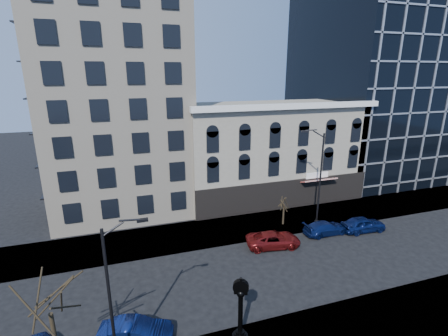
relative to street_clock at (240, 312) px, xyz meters
name	(u,v)px	position (x,y,z in m)	size (l,w,h in m)	color
ground	(216,282)	(0.22, 6.00, -2.08)	(160.00, 160.00, 0.00)	black
sidewalk_far	(193,234)	(0.22, 14.00, -2.02)	(160.00, 6.00, 0.12)	gray
cream_tower	(111,38)	(-5.89, 24.88, 17.24)	(15.90, 15.40, 42.50)	beige
victorian_row	(269,151)	(12.23, 21.89, 3.91)	(22.60, 11.19, 12.50)	gray
glass_office	(375,84)	(32.22, 26.91, 11.92)	(20.00, 20.15, 28.00)	black
street_clock	(240,312)	(0.00, 0.00, 0.00)	(0.98, 0.98, 4.34)	black
street_lamp_near	(119,258)	(-6.45, 0.02, 4.87)	(2.34, 0.36, 9.05)	black
street_lamp_far	(315,153)	(12.55, 12.28, 5.93)	(2.58, 1.23, 10.46)	black
bare_tree_near	(47,296)	(-9.78, -0.24, 3.69)	(4.35, 4.35, 7.48)	#322819
bare_tree_far	(284,200)	(9.92, 13.19, 0.83)	(2.16, 2.16, 3.71)	#322819
car_near_b	(136,332)	(-6.04, 1.83, -1.35)	(1.54, 4.42, 1.46)	#0C194C
car_far_a	(273,240)	(6.93, 9.49, -1.38)	(2.34, 5.06, 1.41)	maroon
car_far_b	(326,228)	(13.05, 10.08, -1.41)	(1.88, 4.62, 1.34)	#0C194C
car_far_c	(363,224)	(17.07, 9.41, -1.30)	(1.85, 4.59, 1.56)	#0C194C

